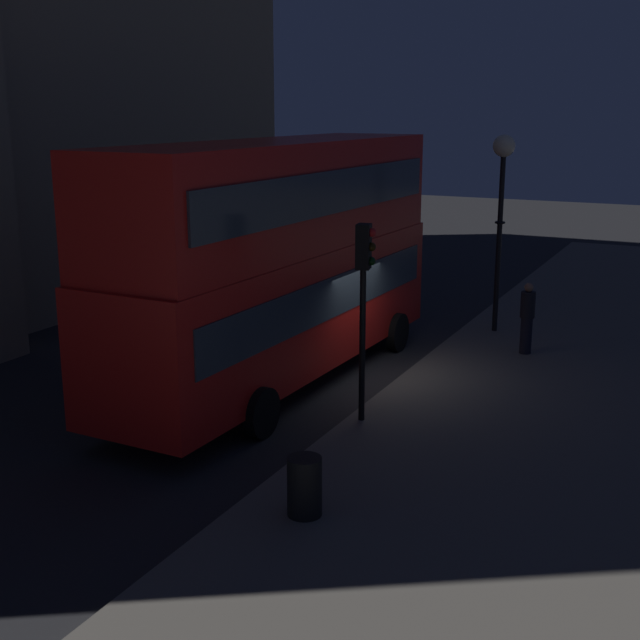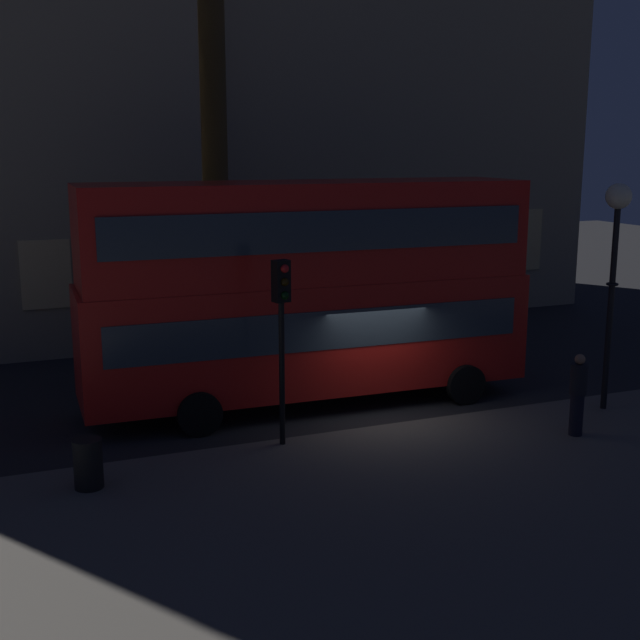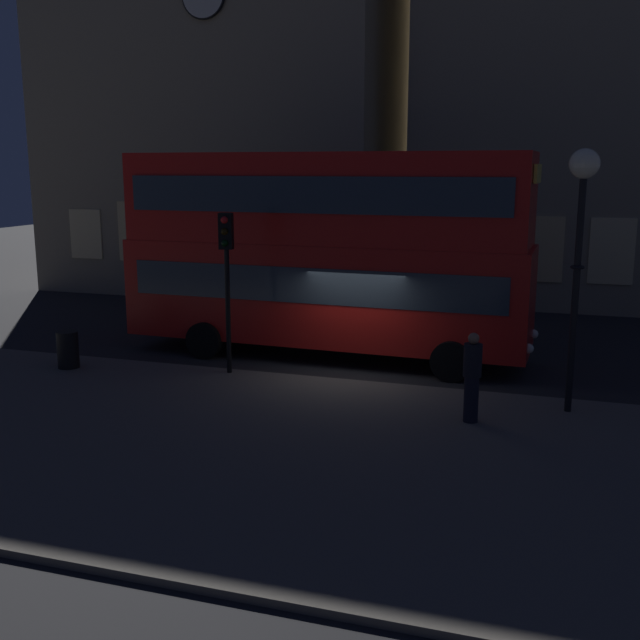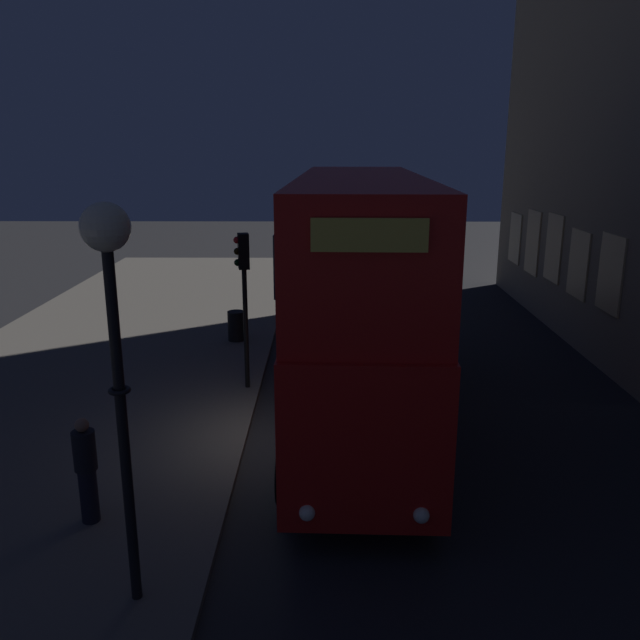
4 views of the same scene
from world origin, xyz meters
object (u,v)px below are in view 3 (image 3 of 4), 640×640
traffic_light_near_kerb (227,259)px  street_lamp (581,208)px  double_decker_bus (325,246)px  pedestrian (472,376)px  litter_bin (68,350)px

traffic_light_near_kerb → street_lamp: 8.00m
double_decker_bus → traffic_light_near_kerb: 3.14m
street_lamp → pedestrian: bearing=-145.4°
street_lamp → litter_bin: size_ratio=5.73×
double_decker_bus → street_lamp: bearing=-25.8°
litter_bin → double_decker_bus: bearing=31.9°
traffic_light_near_kerb → street_lamp: (7.87, -0.56, 1.35)m
double_decker_bus → traffic_light_near_kerb: size_ratio=2.82×
street_lamp → litter_bin: 12.45m
traffic_light_near_kerb → pedestrian: 6.58m
double_decker_bus → pedestrian: (4.44, -4.53, -1.96)m
traffic_light_near_kerb → litter_bin: (-4.03, -0.79, -2.33)m
double_decker_bus → litter_bin: 7.05m
double_decker_bus → litter_bin: (-5.62, -3.50, -2.42)m
traffic_light_near_kerb → pedestrian: size_ratio=2.16×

